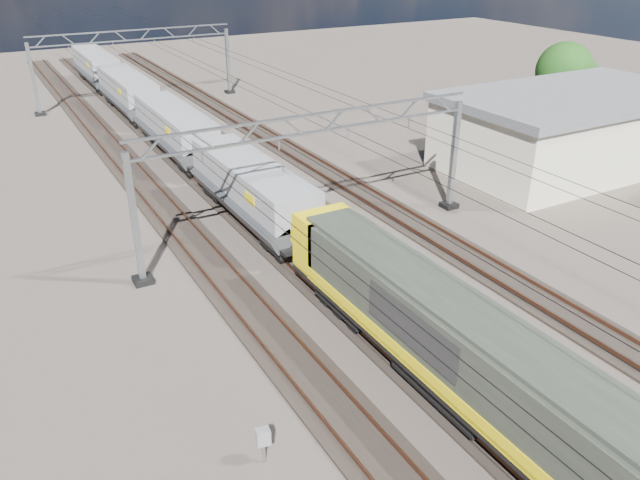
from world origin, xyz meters
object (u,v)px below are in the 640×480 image
industrial_shed (570,129)px  tree_far (568,73)px  locomotive (458,346)px  trackside_cabinet (263,438)px  catenary_gantry_mid (314,174)px  hopper_wagon_third (128,91)px  catenary_gantry_far (137,64)px  hopper_wagon_fourth (96,66)px  hopper_wagon_mid (175,128)px  hopper_wagon_lead (252,187)px

industrial_shed → tree_far: tree_far is taller
locomotive → industrial_shed: size_ratio=1.13×
locomotive → trackside_cabinet: locomotive is taller
catenary_gantry_mid → hopper_wagon_third: size_ratio=1.53×
catenary_gantry_far → industrial_shed: bearing=-57.1°
catenary_gantry_mid → locomotive: catenary_gantry_mid is taller
hopper_wagon_third → hopper_wagon_fourth: 14.20m
industrial_shed → tree_far: size_ratio=2.59×
catenary_gantry_mid → hopper_wagon_mid: catenary_gantry_mid is taller
catenary_gantry_mid → locomotive: 14.15m
catenary_gantry_far → hopper_wagon_mid: (-2.00, -18.02, -1.67)m
hopper_wagon_mid → trackside_cabinet: bearing=-103.0°
locomotive → hopper_wagon_third: bearing=90.0°
catenary_gantry_mid → hopper_wagon_mid: size_ratio=1.53×
trackside_cabinet → catenary_gantry_mid: bearing=64.2°
hopper_wagon_fourth → trackside_cabinet: (-7.20, -59.70, -1.22)m
catenary_gantry_far → hopper_wagon_lead: bearing=-93.6°
industrial_shed → tree_far: bearing=43.1°
hopper_wagon_lead → hopper_wagon_mid: same height
catenary_gantry_mid → hopper_wagon_mid: (-2.00, 17.98, -1.67)m
catenary_gantry_far → locomotive: 49.98m
hopper_wagon_fourth → hopper_wagon_third: bearing=-90.0°
hopper_wagon_lead → hopper_wagon_third: size_ratio=1.00×
tree_far → hopper_wagon_fourth: bearing=131.4°
hopper_wagon_mid → hopper_wagon_third: (0.00, 14.20, 0.00)m
industrial_shed → tree_far: (8.32, 7.79, 1.85)m
hopper_wagon_lead → industrial_shed: size_ratio=0.70×
locomotive → hopper_wagon_third: locomotive is taller
catenary_gantry_far → hopper_wagon_mid: catenary_gantry_far is taller
hopper_wagon_mid → hopper_wagon_fourth: same height
catenary_gantry_mid → tree_far: bearing=17.9°
hopper_wagon_fourth → hopper_wagon_lead: bearing=-90.0°
locomotive → industrial_shed: industrial_shed is taller
hopper_wagon_third → industrial_shed: industrial_shed is taller
hopper_wagon_mid → hopper_wagon_third: size_ratio=1.00×
hopper_wagon_fourth → catenary_gantry_far: bearing=-79.1°
catenary_gantry_far → hopper_wagon_lead: catenary_gantry_far is taller
hopper_wagon_lead → hopper_wagon_fourth: 42.60m
catenary_gantry_mid → tree_far: tree_far is taller
catenary_gantry_mid → trackside_cabinet: bearing=-124.6°
locomotive → hopper_wagon_fourth: size_ratio=1.62×
hopper_wagon_fourth → catenary_gantry_mid: bearing=-87.5°
catenary_gantry_far → hopper_wagon_lead: (-2.00, -32.22, -1.67)m
hopper_wagon_lead → hopper_wagon_third: bearing=90.0°
catenary_gantry_mid → hopper_wagon_lead: catenary_gantry_mid is taller
hopper_wagon_third → tree_far: (32.32, -22.39, 2.34)m
catenary_gantry_far → industrial_shed: (22.00, -34.00, -1.18)m
catenary_gantry_far → hopper_wagon_mid: 18.21m
hopper_wagon_lead → tree_far: 32.95m
hopper_wagon_mid → industrial_shed: bearing=-33.7°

